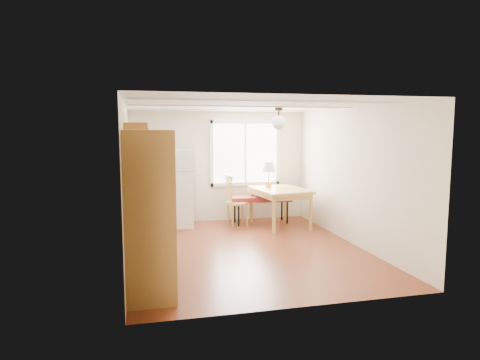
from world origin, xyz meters
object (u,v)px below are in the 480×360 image
object	(u,v)px
chair	(233,197)
dining_table	(280,193)
bench	(261,199)
refrigerator	(177,188)

from	to	relation	value
chair	dining_table	bearing A→B (deg)	-22.27
bench	dining_table	size ratio (longest dim) A/B	0.97
dining_table	chair	size ratio (longest dim) A/B	1.29
refrigerator	chair	bearing A→B (deg)	-4.36
refrigerator	dining_table	bearing A→B (deg)	-6.85
refrigerator	bench	world-z (taller)	refrigerator
refrigerator	chair	world-z (taller)	refrigerator
dining_table	refrigerator	bearing A→B (deg)	159.14
dining_table	chair	bearing A→B (deg)	156.20
bench	dining_table	world-z (taller)	dining_table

